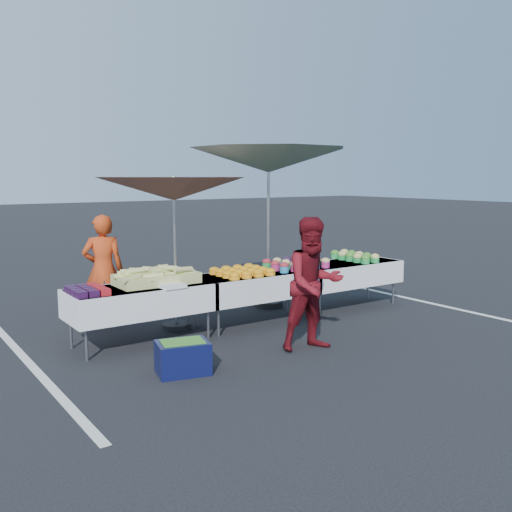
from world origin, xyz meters
TOP-DOWN VIEW (x-y plane):
  - ground at (0.00, 0.00)m, footprint 80.00×80.00m
  - stripe_left at (-3.20, 0.00)m, footprint 0.10×5.00m
  - stripe_right at (3.20, 0.00)m, footprint 0.10×5.00m
  - table_left at (-1.80, 0.00)m, footprint 1.86×0.81m
  - table_center at (0.00, 0.00)m, footprint 1.86×0.81m
  - table_right at (1.80, 0.00)m, footprint 1.86×0.81m
  - berry_punnets at (-2.51, -0.06)m, footprint 0.40×0.54m
  - corn_pile at (-1.56, 0.04)m, footprint 1.16×0.57m
  - plastic_bags at (-1.50, -0.30)m, footprint 0.30×0.25m
  - carrot_bowls at (-0.25, -0.01)m, footprint 0.75×0.69m
  - potato_cups at (0.75, 0.00)m, footprint 0.94×0.58m
  - bean_baskets at (2.06, 0.08)m, footprint 0.36×0.86m
  - vendor at (-1.84, 1.25)m, footprint 0.68×0.56m
  - customer at (-0.13, -1.44)m, footprint 0.91×0.77m
  - umbrella_left at (-1.10, 0.40)m, footprint 2.54×2.54m
  - umbrella_right at (0.80, 0.80)m, footprint 3.40×3.40m
  - storage_bin at (-1.89, -1.32)m, footprint 0.64×0.53m

SIDE VIEW (x-z plane):
  - ground at x=0.00m, z-range 0.00..0.00m
  - stripe_left at x=-3.20m, z-range 0.00..0.00m
  - stripe_right at x=3.20m, z-range 0.00..0.00m
  - storage_bin at x=-1.89m, z-range 0.01..0.37m
  - table_left at x=-1.80m, z-range 0.21..0.96m
  - table_center at x=0.00m, z-range 0.21..0.96m
  - table_right at x=1.80m, z-range 0.21..0.96m
  - plastic_bags at x=-1.50m, z-range 0.75..0.80m
  - berry_punnets at x=-2.51m, z-range 0.75..0.83m
  - carrot_bowls at x=-0.25m, z-range 0.75..0.85m
  - vendor at x=-1.84m, z-range 0.00..1.61m
  - bean_baskets at x=2.06m, z-range 0.75..0.90m
  - customer at x=-0.13m, z-range 0.00..1.66m
  - potato_cups at x=0.75m, z-range 0.75..0.91m
  - corn_pile at x=-1.56m, z-range 0.71..0.97m
  - umbrella_left at x=-1.10m, z-range 0.88..3.04m
  - umbrella_right at x=0.80m, z-range 1.07..3.69m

